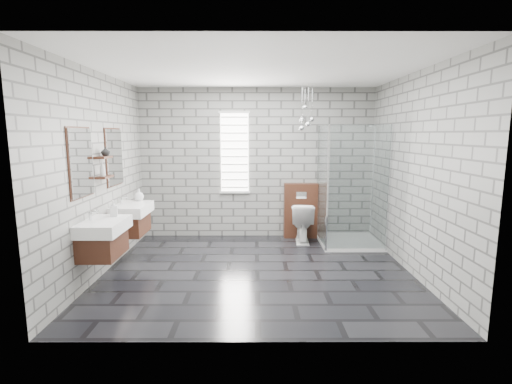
{
  "coord_description": "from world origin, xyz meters",
  "views": [
    {
      "loc": [
        -0.03,
        -4.94,
        1.88
      ],
      "look_at": [
        -0.02,
        0.35,
        1.05
      ],
      "focal_mm": 26.0,
      "sensor_mm": 36.0,
      "label": 1
    }
  ],
  "objects_px": {
    "vanity_left": "(100,228)",
    "shower_enclosure": "(345,217)",
    "cistern_panel": "(300,210)",
    "toilet": "(302,222)",
    "vanity_right": "(129,210)"
  },
  "relations": [
    {
      "from": "vanity_left",
      "to": "vanity_right",
      "type": "xyz_separation_m",
      "value": [
        0.0,
        1.04,
        0.0
      ]
    },
    {
      "from": "vanity_left",
      "to": "toilet",
      "type": "bearing_deg",
      "value": 36.4
    },
    {
      "from": "cistern_panel",
      "to": "toilet",
      "type": "xyz_separation_m",
      "value": [
        0.0,
        -0.27,
        -0.15
      ]
    },
    {
      "from": "vanity_right",
      "to": "cistern_panel",
      "type": "relative_size",
      "value": 1.57
    },
    {
      "from": "vanity_left",
      "to": "vanity_right",
      "type": "distance_m",
      "value": 1.04
    },
    {
      "from": "vanity_left",
      "to": "cistern_panel",
      "type": "xyz_separation_m",
      "value": [
        2.71,
        2.26,
        -0.26
      ]
    },
    {
      "from": "vanity_left",
      "to": "toilet",
      "type": "distance_m",
      "value": 3.39
    },
    {
      "from": "vanity_left",
      "to": "shower_enclosure",
      "type": "bearing_deg",
      "value": 27.12
    },
    {
      "from": "vanity_right",
      "to": "toilet",
      "type": "height_order",
      "value": "vanity_right"
    },
    {
      "from": "vanity_right",
      "to": "shower_enclosure",
      "type": "bearing_deg",
      "value": 11.71
    },
    {
      "from": "vanity_left",
      "to": "shower_enclosure",
      "type": "distance_m",
      "value": 3.84
    },
    {
      "from": "cistern_panel",
      "to": "vanity_left",
      "type": "bearing_deg",
      "value": -140.11
    },
    {
      "from": "vanity_right",
      "to": "vanity_left",
      "type": "bearing_deg",
      "value": -90.0
    },
    {
      "from": "cistern_panel",
      "to": "shower_enclosure",
      "type": "relative_size",
      "value": 0.49
    },
    {
      "from": "cistern_panel",
      "to": "toilet",
      "type": "height_order",
      "value": "cistern_panel"
    }
  ]
}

